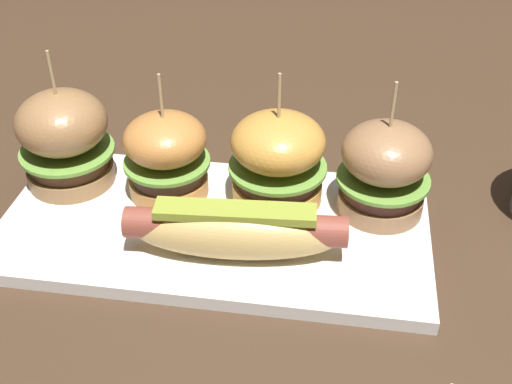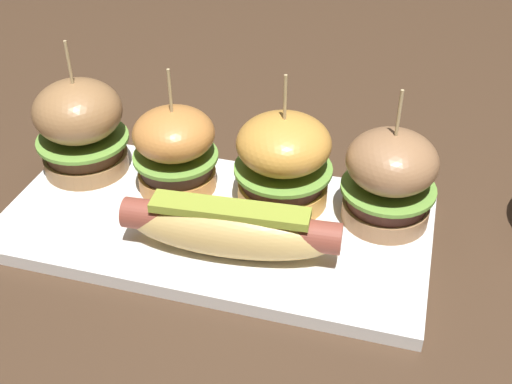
% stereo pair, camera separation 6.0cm
% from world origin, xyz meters
% --- Properties ---
extents(ground_plane, '(3.00, 3.00, 0.00)m').
position_xyz_m(ground_plane, '(0.00, 0.00, 0.00)').
color(ground_plane, '#422D1E').
extents(platter_main, '(0.42, 0.21, 0.01)m').
position_xyz_m(platter_main, '(0.00, 0.00, 0.01)').
color(platter_main, white).
rests_on(platter_main, ground).
extents(hot_dog, '(0.20, 0.06, 0.05)m').
position_xyz_m(hot_dog, '(0.03, -0.04, 0.04)').
color(hot_dog, tan).
rests_on(hot_dog, platter_main).
extents(slider_far_left, '(0.10, 0.10, 0.15)m').
position_xyz_m(slider_far_left, '(-0.16, 0.05, 0.07)').
color(slider_far_left, '#9B6E44').
rests_on(slider_far_left, platter_main).
extents(slider_center_left, '(0.09, 0.09, 0.13)m').
position_xyz_m(slider_center_left, '(-0.06, 0.04, 0.06)').
color(slider_center_left, '#C47D3D').
rests_on(slider_center_left, platter_main).
extents(slider_center_right, '(0.10, 0.10, 0.14)m').
position_xyz_m(slider_center_right, '(0.06, 0.05, 0.06)').
color(slider_center_right, gold).
rests_on(slider_center_right, platter_main).
extents(slider_far_right, '(0.09, 0.09, 0.14)m').
position_xyz_m(slider_far_right, '(0.16, 0.04, 0.06)').
color(slider_far_right, '#9B6E49').
rests_on(slider_far_right, platter_main).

